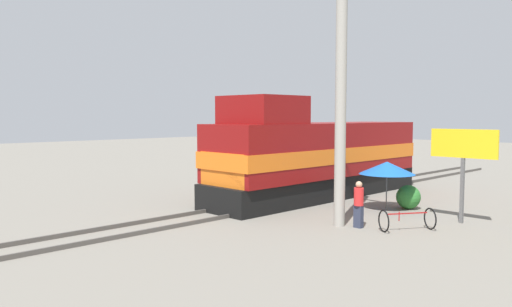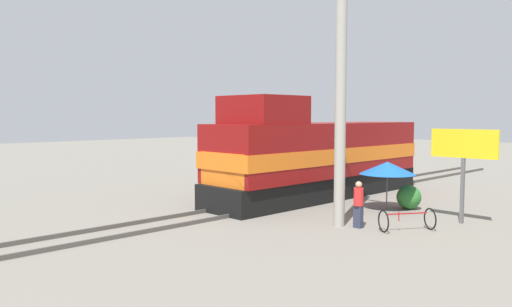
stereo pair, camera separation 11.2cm
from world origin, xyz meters
TOP-DOWN VIEW (x-y plane):
  - ground_plane at (0.00, 0.00)m, footprint 120.00×120.00m
  - rail_near at (-0.72, 0.00)m, footprint 0.08×40.26m
  - rail_far at (0.72, 0.00)m, footprint 0.08×40.26m
  - locomotive at (0.00, 1.77)m, footprint 3.17×12.91m
  - utility_pole at (4.52, -2.35)m, footprint 1.80×0.39m
  - vendor_umbrella at (4.09, 1.53)m, footprint 2.31×2.31m
  - billboard_sign at (7.39, 1.23)m, footprint 2.44×0.12m
  - shrub_cluster at (4.63, 2.38)m, footprint 1.02×1.02m
  - person_bystander at (5.18, -2.12)m, footprint 0.34×0.34m
  - bicycle at (6.61, -1.33)m, footprint 1.59×1.93m

SIDE VIEW (x-z plane):
  - ground_plane at x=0.00m, z-range 0.00..0.00m
  - rail_near at x=-0.72m, z-range 0.00..0.15m
  - rail_far at x=0.72m, z-range 0.00..0.15m
  - bicycle at x=6.61m, z-range 0.01..0.77m
  - shrub_cluster at x=4.63m, z-range 0.00..1.02m
  - person_bystander at x=5.18m, z-range 0.07..1.71m
  - vendor_umbrella at x=4.09m, z-range 0.75..2.78m
  - locomotive at x=0.00m, z-range -0.41..4.37m
  - billboard_sign at x=7.39m, z-range 0.95..4.40m
  - utility_pole at x=4.52m, z-range 0.06..11.39m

